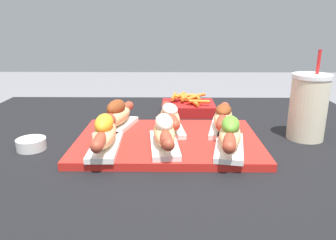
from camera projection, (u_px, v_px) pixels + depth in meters
serving_tray at (168, 141)px, 0.81m from camera, size 0.44×0.30×0.02m
hot_dog_0 at (105, 134)px, 0.73m from camera, size 0.07×0.21×0.08m
hot_dog_1 at (165, 133)px, 0.74m from camera, size 0.08×0.21×0.08m
hot_dog_2 at (230, 135)px, 0.72m from camera, size 0.09×0.21×0.08m
hot_dog_3 at (117, 116)px, 0.86m from camera, size 0.10×0.20×0.08m
hot_dog_4 at (170, 117)px, 0.86m from camera, size 0.08×0.21×0.07m
hot_dog_5 at (223, 118)px, 0.85m from camera, size 0.09×0.21×0.07m
sauce_bowl at (31, 143)px, 0.78m from camera, size 0.07×0.07×0.03m
drink_cup at (308, 107)px, 0.83m from camera, size 0.10×0.10×0.23m
fries_basket at (188, 107)px, 1.08m from camera, size 0.17×0.15×0.06m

